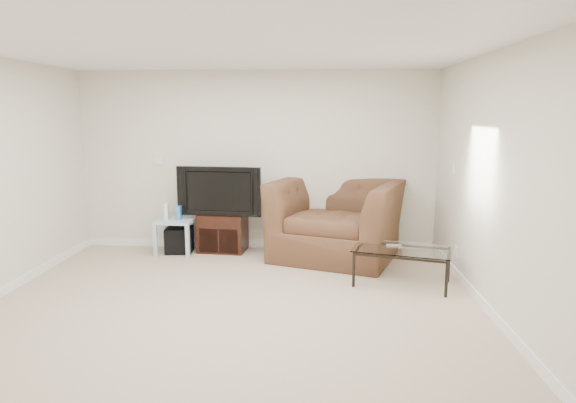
# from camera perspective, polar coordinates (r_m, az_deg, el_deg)

# --- Properties ---
(floor) EXTENTS (5.00, 5.00, 0.00)m
(floor) POSITION_cam_1_polar(r_m,az_deg,el_deg) (5.12, -6.45, -12.26)
(floor) COLOR tan
(floor) RESTS_ON ground
(ceiling) EXTENTS (5.00, 5.00, 0.00)m
(ceiling) POSITION_cam_1_polar(r_m,az_deg,el_deg) (4.78, -7.05, 16.75)
(ceiling) COLOR white
(ceiling) RESTS_ON ground
(wall_back) EXTENTS (5.00, 0.02, 2.50)m
(wall_back) POSITION_cam_1_polar(r_m,az_deg,el_deg) (7.25, -3.43, 4.51)
(wall_back) COLOR silver
(wall_back) RESTS_ON ground
(wall_right) EXTENTS (0.02, 5.00, 2.50)m
(wall_right) POSITION_cam_1_polar(r_m,az_deg,el_deg) (5.02, 22.70, 1.41)
(wall_right) COLOR silver
(wall_right) RESTS_ON ground
(plate_back) EXTENTS (0.12, 0.02, 0.12)m
(plate_back) POSITION_cam_1_polar(r_m,az_deg,el_deg) (7.52, -14.13, 4.43)
(plate_back) COLOR white
(plate_back) RESTS_ON wall_back
(plate_right_switch) EXTENTS (0.02, 0.09, 0.13)m
(plate_right_switch) POSITION_cam_1_polar(r_m,az_deg,el_deg) (6.53, 17.93, 3.47)
(plate_right_switch) COLOR white
(plate_right_switch) RESTS_ON wall_right
(plate_right_outlet) EXTENTS (0.02, 0.08, 0.12)m
(plate_right_outlet) POSITION_cam_1_polar(r_m,az_deg,el_deg) (6.41, 18.16, -5.29)
(plate_right_outlet) COLOR white
(plate_right_outlet) RESTS_ON wall_right
(tv_stand) EXTENTS (0.68, 0.51, 0.53)m
(tv_stand) POSITION_cam_1_polar(r_m,az_deg,el_deg) (7.26, -7.26, -3.41)
(tv_stand) COLOR black
(tv_stand) RESTS_ON floor
(dvd_player) EXTENTS (0.41, 0.31, 0.05)m
(dvd_player) POSITION_cam_1_polar(r_m,az_deg,el_deg) (7.19, -7.37, -2.10)
(dvd_player) COLOR black
(dvd_player) RESTS_ON tv_stand
(television) EXTENTS (1.10, 0.34, 0.67)m
(television) POSITION_cam_1_polar(r_m,az_deg,el_deg) (7.12, -7.43, 1.27)
(television) COLOR black
(television) RESTS_ON tv_stand
(side_table) EXTENTS (0.52, 0.52, 0.47)m
(side_table) POSITION_cam_1_polar(r_m,az_deg,el_deg) (7.29, -12.28, -3.73)
(side_table) COLOR silver
(side_table) RESTS_ON floor
(subwoofer) EXTENTS (0.39, 0.39, 0.36)m
(subwoofer) POSITION_cam_1_polar(r_m,az_deg,el_deg) (7.32, -11.99, -4.23)
(subwoofer) COLOR black
(subwoofer) RESTS_ON floor
(game_console) EXTENTS (0.06, 0.16, 0.22)m
(game_console) POSITION_cam_1_polar(r_m,az_deg,el_deg) (7.24, -13.32, -1.07)
(game_console) COLOR white
(game_console) RESTS_ON side_table
(game_case) EXTENTS (0.05, 0.14, 0.19)m
(game_case) POSITION_cam_1_polar(r_m,az_deg,el_deg) (7.19, -11.97, -1.22)
(game_case) COLOR #337FCC
(game_case) RESTS_ON side_table
(recliner) EXTENTS (1.84, 1.51, 1.39)m
(recliner) POSITION_cam_1_polar(r_m,az_deg,el_deg) (6.84, 5.40, -0.54)
(recliner) COLOR #533522
(recliner) RESTS_ON floor
(coffee_table) EXTENTS (1.19, 0.88, 0.42)m
(coffee_table) POSITION_cam_1_polar(r_m,az_deg,el_deg) (5.97, 12.54, -7.08)
(coffee_table) COLOR black
(coffee_table) RESTS_ON floor
(remote) EXTENTS (0.17, 0.05, 0.02)m
(remote) POSITION_cam_1_polar(r_m,az_deg,el_deg) (6.00, 11.67, -4.77)
(remote) COLOR #B2B2B7
(remote) RESTS_ON coffee_table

